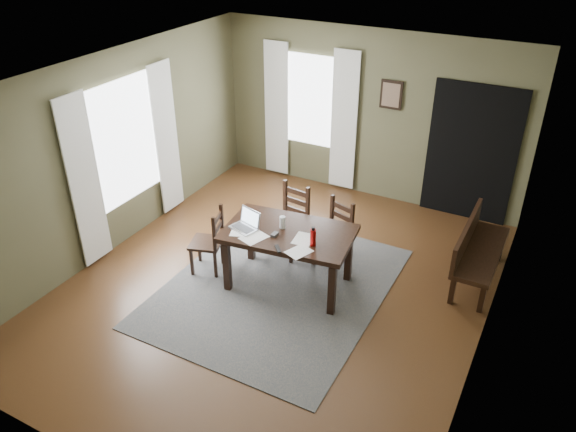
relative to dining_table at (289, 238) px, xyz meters
The scene contains 25 objects.
ground 0.72m from the dining_table, 128.80° to the right, with size 5.00×6.00×0.01m.
room_shell 1.11m from the dining_table, 128.80° to the right, with size 5.02×6.02×2.71m.
rug 0.71m from the dining_table, 128.80° to the right, with size 2.60×3.20×0.01m.
dining_table is the anchor object (origin of this frame).
chair_end 1.11m from the dining_table, 169.50° to the right, with size 0.50×0.50×0.91m.
chair_back_left 0.80m from the dining_table, 116.13° to the left, with size 0.49×0.49×0.99m.
chair_back_right 0.80m from the dining_table, 65.51° to the left, with size 0.51×0.51×0.93m.
bench 2.39m from the dining_table, 30.78° to the left, with size 0.47×1.45×0.82m.
laptop 0.55m from the dining_table, 162.82° to the right, with size 0.39×0.34×0.23m.
computer_mouse 0.23m from the dining_table, 121.23° to the right, with size 0.06×0.10×0.03m, color #3F3F42.
tv_remote 0.43m from the dining_table, 79.28° to the right, with size 0.05×0.16×0.02m, color black.
drinking_glass 0.21m from the dining_table, 160.82° to the left, with size 0.07×0.07×0.16m, color silver.
water_bottle 0.47m from the dining_table, 19.96° to the right, with size 0.09×0.09×0.25m.
paper_a 0.58m from the dining_table, 155.46° to the right, with size 0.25×0.32×0.00m, color white.
paper_b 0.48m from the dining_table, 47.35° to the right, with size 0.22×0.29×0.00m, color white.
paper_d 0.27m from the dining_table, 17.14° to the right, with size 0.22×0.29×0.00m, color white.
paper_e 0.45m from the dining_table, 133.38° to the right, with size 0.24×0.31×0.00m, color white.
window_left 2.68m from the dining_table, behind, with size 0.01×1.30×1.70m.
window_back 3.14m from the dining_table, 111.16° to the left, with size 1.00×0.01×1.50m.
curtain_left_near 2.69m from the dining_table, 163.64° to the right, with size 0.03×0.48×2.30m.
curtain_left_far 2.74m from the dining_table, 160.61° to the left, with size 0.03×0.48×2.30m.
curtain_back_left 3.34m from the dining_table, 121.45° to the left, with size 0.44×0.03×2.30m.
curtain_back_right 2.90m from the dining_table, 99.70° to the left, with size 0.44×0.03×2.30m.
framed_picture 3.04m from the dining_table, 84.99° to the left, with size 0.34×0.03×0.44m.
doorway_back 3.26m from the dining_table, 61.43° to the left, with size 1.30×0.03×2.10m.
Camera 1 is at (2.83, -5.05, 4.38)m, focal length 35.00 mm.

